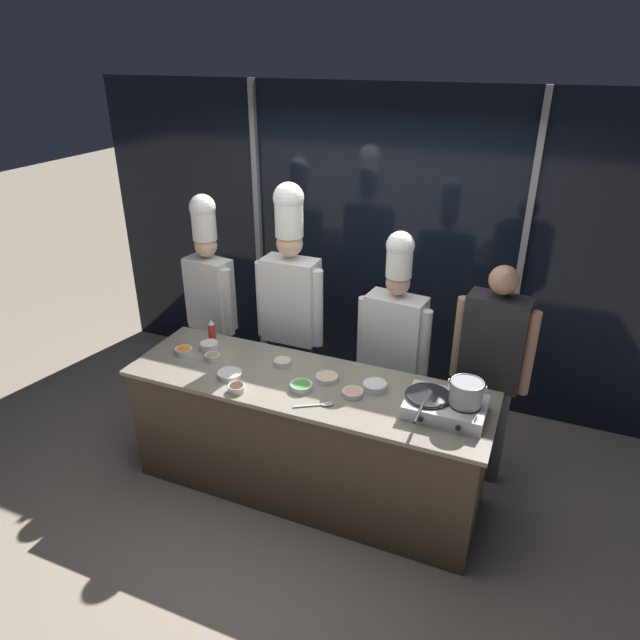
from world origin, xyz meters
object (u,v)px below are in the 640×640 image
at_px(prep_bowl_rice, 375,386).
at_px(prep_bowl_mushrooms, 213,357).
at_px(prep_bowl_bean_sprouts, 230,374).
at_px(stock_pot, 466,392).
at_px(chef_line, 395,334).
at_px(prep_bowl_carrots, 184,350).
at_px(person_guest, 492,356).
at_px(prep_bowl_chicken, 282,362).
at_px(prep_bowl_garlic, 209,345).
at_px(prep_bowl_shrimp, 353,393).
at_px(squeeze_bottle_chili, 212,331).
at_px(chef_head, 210,289).
at_px(serving_spoon_slotted, 322,404).
at_px(prep_bowl_soy_glaze, 237,388).
at_px(prep_bowl_ginger, 327,377).
at_px(prep_bowl_scallions, 301,386).
at_px(frying_pan, 429,393).
at_px(portable_stove, 446,407).
at_px(chef_sous, 291,295).

bearing_deg(prep_bowl_rice, prep_bowl_mushrooms, -176.23).
height_order(prep_bowl_bean_sprouts, prep_bowl_rice, prep_bowl_rice).
height_order(stock_pot, chef_line, chef_line).
xyz_separation_m(prep_bowl_carrots, person_guest, (2.11, 0.61, 0.09)).
xyz_separation_m(prep_bowl_mushrooms, prep_bowl_chicken, (0.49, 0.13, -0.00)).
height_order(prep_bowl_bean_sprouts, prep_bowl_garlic, prep_bowl_garlic).
xyz_separation_m(stock_pot, prep_bowl_mushrooms, (-1.79, 0.02, -0.16)).
bearing_deg(prep_bowl_shrimp, squeeze_bottle_chili, 166.64).
relative_size(prep_bowl_rice, chef_head, 0.08).
bearing_deg(serving_spoon_slotted, person_guest, 42.49).
relative_size(prep_bowl_garlic, serving_spoon_slotted, 0.58).
height_order(stock_pot, prep_bowl_rice, stock_pot).
relative_size(prep_bowl_soy_glaze, serving_spoon_slotted, 0.49).
distance_m(prep_bowl_shrimp, prep_bowl_ginger, 0.25).
bearing_deg(prep_bowl_chicken, prep_bowl_shrimp, -16.51).
bearing_deg(prep_bowl_scallions, prep_bowl_ginger, 56.67).
bearing_deg(prep_bowl_chicken, prep_bowl_mushrooms, -165.09).
bearing_deg(prep_bowl_scallions, prep_bowl_rice, 22.63).
xyz_separation_m(prep_bowl_mushrooms, chef_head, (-0.44, 0.67, 0.19)).
bearing_deg(prep_bowl_scallions, prep_bowl_mushrooms, 171.87).
distance_m(chef_head, chef_line, 1.59).
relative_size(squeeze_bottle_chili, prep_bowl_rice, 1.11).
relative_size(frying_pan, prep_bowl_shrimp, 3.59).
distance_m(squeeze_bottle_chili, prep_bowl_scallions, 0.98).
relative_size(prep_bowl_ginger, chef_head, 0.08).
relative_size(stock_pot, serving_spoon_slotted, 0.96).
height_order(prep_bowl_bean_sprouts, chef_line, chef_line).
xyz_separation_m(frying_pan, stock_pot, (0.22, 0.00, 0.06)).
height_order(prep_bowl_rice, chef_head, chef_head).
relative_size(prep_bowl_mushrooms, person_guest, 0.07).
distance_m(prep_bowl_carrots, prep_bowl_garlic, 0.19).
height_order(portable_stove, prep_bowl_rice, portable_stove).
height_order(prep_bowl_mushrooms, prep_bowl_chicken, prep_bowl_mushrooms).
bearing_deg(prep_bowl_rice, chef_line, 94.06).
bearing_deg(chef_head, prep_bowl_bean_sprouts, 137.58).
bearing_deg(serving_spoon_slotted, prep_bowl_carrots, 169.18).
bearing_deg(chef_line, squeeze_bottle_chili, 23.31).
relative_size(prep_bowl_ginger, prep_bowl_chicken, 1.27).
distance_m(prep_bowl_rice, prep_bowl_mushrooms, 1.20).
bearing_deg(chef_head, prep_bowl_carrots, 114.37).
bearing_deg(serving_spoon_slotted, frying_pan, 18.22).
bearing_deg(frying_pan, squeeze_bottle_chili, 170.93).
distance_m(prep_bowl_bean_sprouts, chef_head, 1.08).
bearing_deg(prep_bowl_bean_sprouts, prep_bowl_ginger, 18.68).
xyz_separation_m(portable_stove, prep_bowl_scallions, (-0.93, -0.09, -0.03)).
xyz_separation_m(prep_bowl_carrots, chef_sous, (0.57, 0.65, 0.28)).
bearing_deg(frying_pan, prep_bowl_rice, 164.62).
height_order(stock_pot, squeeze_bottle_chili, stock_pot).
relative_size(prep_bowl_bean_sprouts, chef_sous, 0.08).
xyz_separation_m(prep_bowl_mushrooms, prep_bowl_garlic, (-0.11, 0.13, 0.00)).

